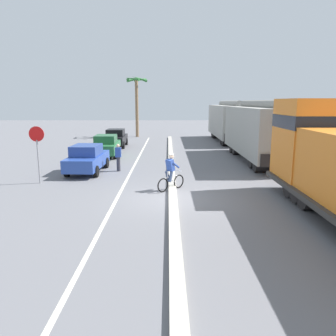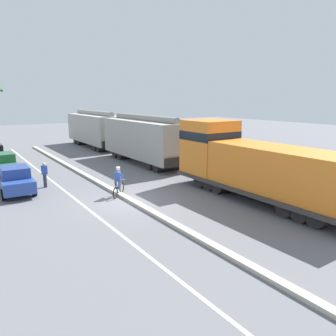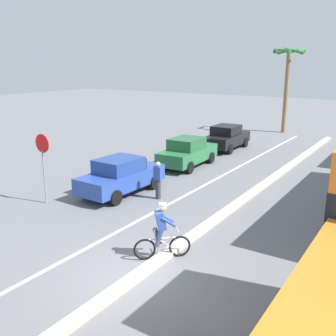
# 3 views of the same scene
# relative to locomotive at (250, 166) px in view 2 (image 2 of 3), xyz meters

# --- Properties ---
(ground_plane) EXTENTS (120.00, 120.00, 0.00)m
(ground_plane) POSITION_rel_locomotive_xyz_m (-6.09, 3.10, -1.80)
(ground_plane) COLOR slate
(median_curb) EXTENTS (0.36, 36.00, 0.16)m
(median_curb) POSITION_rel_locomotive_xyz_m (-6.09, 9.10, -1.72)
(median_curb) COLOR #B2AD9E
(median_curb) RESTS_ON ground
(lane_stripe) EXTENTS (0.14, 36.00, 0.01)m
(lane_stripe) POSITION_rel_locomotive_xyz_m (-8.49, 9.10, -1.79)
(lane_stripe) COLOR silver
(lane_stripe) RESTS_ON ground
(locomotive) EXTENTS (3.10, 11.61, 4.20)m
(locomotive) POSITION_rel_locomotive_xyz_m (0.00, 0.00, 0.00)
(locomotive) COLOR orange
(locomotive) RESTS_ON ground
(hopper_car_lead) EXTENTS (2.90, 10.60, 4.18)m
(hopper_car_lead) POSITION_rel_locomotive_xyz_m (0.00, 12.16, 0.28)
(hopper_car_lead) COLOR #9E9C94
(hopper_car_lead) RESTS_ON ground
(hopper_car_middle) EXTENTS (2.90, 10.60, 4.18)m
(hopper_car_middle) POSITION_rel_locomotive_xyz_m (0.00, 23.76, 0.28)
(hopper_car_middle) COLOR #AAA7A0
(hopper_car_middle) RESTS_ON ground
(parked_car_blue) EXTENTS (1.95, 4.26, 1.62)m
(parked_car_blue) POSITION_rel_locomotive_xyz_m (-11.02, 8.36, -0.98)
(parked_car_blue) COLOR #28479E
(parked_car_blue) RESTS_ON ground
(parked_car_green) EXTENTS (1.94, 4.25, 1.62)m
(parked_car_green) POSITION_rel_locomotive_xyz_m (-10.98, 14.08, -0.98)
(parked_car_green) COLOR #286B3D
(parked_car_green) RESTS_ON ground
(cyclist) EXTENTS (1.26, 1.24, 1.71)m
(cyclist) POSITION_rel_locomotive_xyz_m (-6.18, 4.35, -0.98)
(cyclist) COLOR black
(cyclist) RESTS_ON ground
(pedestrian_by_cars) EXTENTS (0.34, 0.22, 1.62)m
(pedestrian_by_cars) POSITION_rel_locomotive_xyz_m (-9.26, 8.66, -0.95)
(pedestrian_by_cars) COLOR #33333D
(pedestrian_by_cars) RESTS_ON ground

